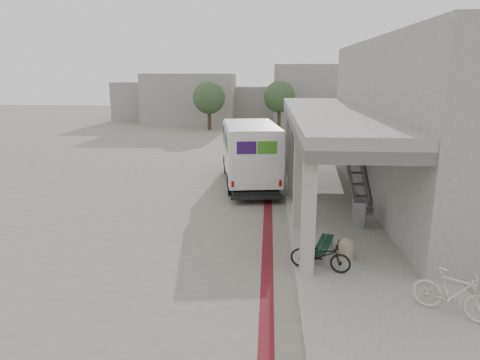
# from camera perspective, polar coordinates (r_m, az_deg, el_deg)

# --- Properties ---
(ground) EXTENTS (120.00, 120.00, 0.00)m
(ground) POSITION_cam_1_polar(r_m,az_deg,el_deg) (15.75, 0.05, -6.69)
(ground) COLOR slate
(ground) RESTS_ON ground
(bike_lane_stripe) EXTENTS (0.35, 40.00, 0.01)m
(bike_lane_stripe) POSITION_cam_1_polar(r_m,az_deg,el_deg) (17.60, 3.75, -4.43)
(bike_lane_stripe) COLOR maroon
(bike_lane_stripe) RESTS_ON ground
(sidewalk) EXTENTS (4.40, 28.00, 0.12)m
(sidewalk) POSITION_cam_1_polar(r_m,az_deg,el_deg) (15.99, 14.61, -6.62)
(sidewalk) COLOR gray
(sidewalk) RESTS_ON ground
(transit_building) EXTENTS (7.60, 17.00, 7.00)m
(transit_building) POSITION_cam_1_polar(r_m,az_deg,el_deg) (20.18, 20.86, 6.96)
(transit_building) COLOR gray
(transit_building) RESTS_ON ground
(distant_backdrop) EXTENTS (28.00, 10.00, 6.50)m
(distant_backdrop) POSITION_cam_1_polar(r_m,az_deg,el_deg) (50.80, -0.45, 10.86)
(distant_backdrop) COLOR gray
(distant_backdrop) RESTS_ON ground
(tree_left) EXTENTS (3.20, 3.20, 4.80)m
(tree_left) POSITION_cam_1_polar(r_m,az_deg,el_deg) (43.18, -4.16, 10.88)
(tree_left) COLOR #38281C
(tree_left) RESTS_ON ground
(tree_mid) EXTENTS (3.20, 3.20, 4.80)m
(tree_mid) POSITION_cam_1_polar(r_m,az_deg,el_deg) (44.77, 5.28, 10.98)
(tree_mid) COLOR #38281C
(tree_mid) RESTS_ON ground
(tree_right) EXTENTS (3.20, 3.20, 4.80)m
(tree_right) POSITION_cam_1_polar(r_m,az_deg,el_deg) (44.68, 15.80, 10.51)
(tree_right) COLOR #38281C
(tree_right) RESTS_ON ground
(fedex_truck) EXTENTS (3.32, 7.75, 3.20)m
(fedex_truck) POSITION_cam_1_polar(r_m,az_deg,el_deg) (21.74, 1.21, 3.81)
(fedex_truck) COLOR black
(fedex_truck) RESTS_ON ground
(bench) EXTENTS (0.85, 1.75, 0.40)m
(bench) POSITION_cam_1_polar(r_m,az_deg,el_deg) (13.51, 11.05, -8.75)
(bench) COLOR gray
(bench) RESTS_ON sidewalk
(bollard_near) EXTENTS (0.45, 0.45, 0.67)m
(bollard_near) POSITION_cam_1_polar(r_m,az_deg,el_deg) (13.43, 14.05, -8.83)
(bollard_near) COLOR gray
(bollard_near) RESTS_ON sidewalk
(bollard_far) EXTENTS (0.36, 0.36, 0.54)m
(bollard_far) POSITION_cam_1_polar(r_m,az_deg,el_deg) (17.09, 7.46, -3.74)
(bollard_far) COLOR gray
(bollard_far) RESTS_ON sidewalk
(utility_cabinet) EXTENTS (0.49, 0.62, 0.96)m
(utility_cabinet) POSITION_cam_1_polar(r_m,az_deg,el_deg) (16.27, 15.49, -4.30)
(utility_cabinet) COLOR gray
(utility_cabinet) RESTS_ON sidewalk
(bicycle_black) EXTENTS (1.82, 1.06, 0.90)m
(bicycle_black) POSITION_cam_1_polar(r_m,az_deg,el_deg) (12.51, 10.66, -9.82)
(bicycle_black) COLOR black
(bicycle_black) RESTS_ON sidewalk
(bicycle_cream) EXTENTS (1.81, 1.50, 1.11)m
(bicycle_cream) POSITION_cam_1_polar(r_m,az_deg,el_deg) (11.28, 26.59, -13.37)
(bicycle_cream) COLOR #BCB6A5
(bicycle_cream) RESTS_ON sidewalk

